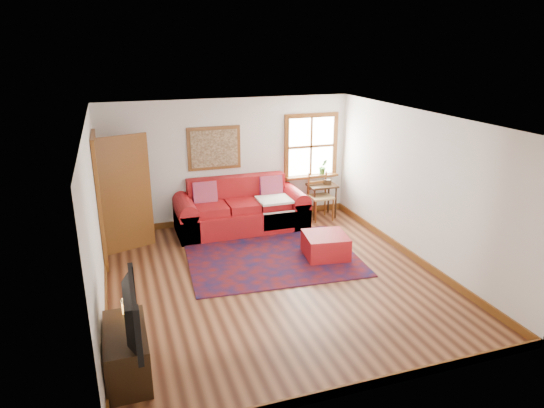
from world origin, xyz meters
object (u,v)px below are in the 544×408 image
object	(u,v)px
side_table	(322,190)
ladder_back_chair	(320,194)
red_leather_sofa	(241,212)
media_cabinet	(127,352)
red_ottoman	(325,246)

from	to	relation	value
side_table	ladder_back_chair	bearing A→B (deg)	-136.72
red_leather_sofa	media_cabinet	distance (m)	4.58
side_table	red_leather_sofa	bearing A→B (deg)	-175.97
red_leather_sofa	ladder_back_chair	world-z (taller)	red_leather_sofa
red_ottoman	ladder_back_chair	bearing A→B (deg)	77.37
side_table	red_ottoman	bearing A→B (deg)	-112.09
red_leather_sofa	side_table	distance (m)	1.81
red_leather_sofa	ladder_back_chair	distance (m)	1.71
red_ottoman	red_leather_sofa	bearing A→B (deg)	128.06
red_leather_sofa	side_table	world-z (taller)	red_leather_sofa
red_leather_sofa	red_ottoman	bearing A→B (deg)	-59.92
red_ottoman	side_table	distance (m)	2.07
red_leather_sofa	ladder_back_chair	bearing A→B (deg)	1.47
red_ottoman	side_table	bearing A→B (deg)	75.89
side_table	ladder_back_chair	xyz separation A→B (m)	(-0.09, -0.08, -0.05)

